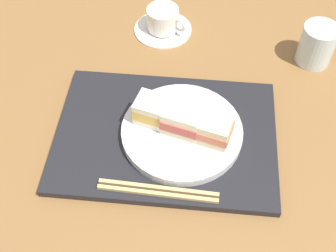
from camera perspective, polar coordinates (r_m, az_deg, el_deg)
The scene contains 9 objects.
ground_plane at distance 86.67cm, azimuth 0.46°, elevation -2.20°, with size 140.00×100.00×3.00cm, color brown.
serving_tray at distance 84.91cm, azimuth -0.29°, elevation -1.23°, with size 42.04×29.75×1.55cm, color black.
sandwich_plate at distance 83.55cm, azimuth 1.82°, elevation -0.62°, with size 22.93×22.93×1.75cm, color silver.
sandwich_near at distance 82.15cm, azimuth -1.77°, elevation 1.97°, with size 8.06×6.75×5.10cm.
sandwich_middle at distance 80.77cm, azimuth 1.88°, elevation 0.88°, with size 8.17×7.05×5.29cm.
sandwich_far at distance 80.01cm, azimuth 5.62°, elevation -0.39°, with size 8.46×6.99×4.84cm.
chopsticks_pair at distance 77.06cm, azimuth -1.30°, elevation -8.38°, with size 21.18×2.69×0.70cm.
coffee_cup at distance 105.71cm, azimuth -0.62°, elevation 13.31°, with size 13.58×13.58×5.96cm.
drinking_glass at distance 101.90cm, azimuth 18.68°, elevation 9.92°, with size 7.64×7.64×9.05cm, color silver.
Camera 1 is at (4.16, -50.06, 69.13)cm, focal length 47.18 mm.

